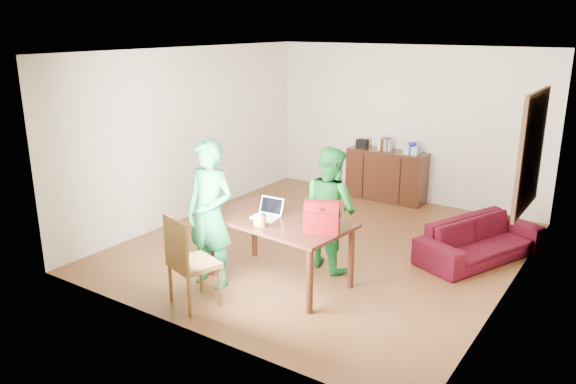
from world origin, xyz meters
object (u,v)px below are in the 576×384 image
Objects in this scene: table at (279,227)px; laptop at (266,214)px; sofa at (480,240)px; chair at (194,279)px; red_bag at (322,219)px; person_far at (330,208)px; bottle at (263,221)px; person_near at (210,214)px.

table is 5.48× the size of laptop.
table is at bearing 161.41° from sofa.
chair is 1.58m from red_bag.
chair is at bearing 166.71° from sofa.
person_far is 1.11m from bottle.
table is 0.22m from laptop.
laptop is 0.34m from bottle.
laptop is at bearing 90.28° from chair.
person_near is 5.41× the size of laptop.
table is 0.98× the size of sofa.
sofa is at bearing 44.23° from person_near.
table is 1.14× the size of person_far.
person_near is (-0.63, -0.50, 0.19)m from table.
bottle reaches higher than sofa.
person_near is 1.12× the size of person_far.
person_near is 0.66m from laptop.
bottle is at bearing 12.13° from person_near.
sofa is (1.56, 1.33, -0.53)m from person_far.
person_far reaches higher than laptop.
table is 0.68m from red_bag.
person_near is at bearing -166.12° from bottle.
person_near is 0.97× the size of sofa.
person_near is 4.58× the size of red_bag.
person_far reaches higher than sofa.
sofa is (2.00, 2.12, -0.58)m from laptop.
chair is 2.73× the size of red_bag.
table is 0.83m from person_near.
table is at bearing 83.40° from chair.
chair reaches higher than sofa.
chair reaches higher than laptop.
laptop is at bearing 155.52° from red_bag.
laptop is (0.29, 0.98, 0.54)m from chair.
person_near reaches higher than chair.
laptop is at bearing 41.36° from person_near.
chair is 6.18× the size of bottle.
chair is 1.15m from laptop.
person_far is at bearing 76.09° from bottle.
laptop is 1.91× the size of bottle.
person_far is at bearing 51.51° from person_near.
person_near is at bearing 175.46° from red_bag.
laptop reaches higher than table.
sofa is (2.48, 2.57, -0.62)m from person_near.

